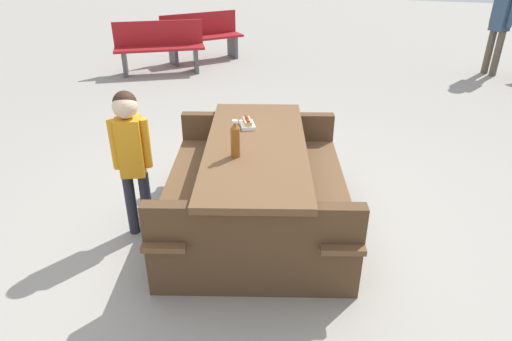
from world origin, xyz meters
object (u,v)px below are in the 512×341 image
at_px(soda_bottle, 235,140).
at_px(bystander_adult, 503,11).
at_px(park_bench_mid, 159,46).
at_px(park_bench_far, 202,36).
at_px(hotdog_tray, 247,123).
at_px(child_in_coat, 131,147).
at_px(picnic_table, 256,179).

relative_size(soda_bottle, bystander_adult, 0.17).
xyz_separation_m(park_bench_mid, park_bench_far, (0.99, -0.37, 0.00)).
xyz_separation_m(park_bench_far, bystander_adult, (0.44, -5.10, 0.58)).
distance_m(soda_bottle, park_bench_far, 5.81).
xyz_separation_m(hotdog_tray, park_bench_mid, (3.72, 2.70, -0.33)).
bearing_deg(child_in_coat, picnic_table, -69.55).
bearing_deg(bystander_adult, child_in_coat, 149.00).
bearing_deg(park_bench_mid, child_in_coat, -155.46).
bearing_deg(hotdog_tray, bystander_adult, -28.26).
height_order(picnic_table, bystander_adult, bystander_adult).
height_order(soda_bottle, child_in_coat, child_in_coat).
height_order(picnic_table, park_bench_mid, park_bench_mid).
xyz_separation_m(hotdog_tray, park_bench_far, (4.71, 2.33, -0.33)).
relative_size(soda_bottle, park_bench_far, 0.20).
height_order(hotdog_tray, child_in_coat, child_in_coat).
relative_size(child_in_coat, bystander_adult, 0.74).
distance_m(park_bench_mid, park_bench_far, 1.06).
xyz_separation_m(picnic_table, park_bench_far, (5.03, 2.49, 0.00)).
bearing_deg(child_in_coat, bystander_adult, -31.00).
distance_m(picnic_table, park_bench_far, 5.61).
xyz_separation_m(child_in_coat, bystander_adult, (5.79, -3.48, 0.27)).
bearing_deg(hotdog_tray, park_bench_far, 26.31).
bearing_deg(soda_bottle, park_bench_mid, 33.09).
height_order(picnic_table, child_in_coat, child_in_coat).
bearing_deg(picnic_table, soda_bottle, 160.44).
bearing_deg(soda_bottle, hotdog_tray, 8.28).
distance_m(child_in_coat, bystander_adult, 6.76).
distance_m(picnic_table, child_in_coat, 0.99).
height_order(soda_bottle, park_bench_mid, soda_bottle).
bearing_deg(park_bench_far, child_in_coat, -163.18).
distance_m(soda_bottle, park_bench_mid, 5.11).
height_order(hotdog_tray, park_bench_far, park_bench_far).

